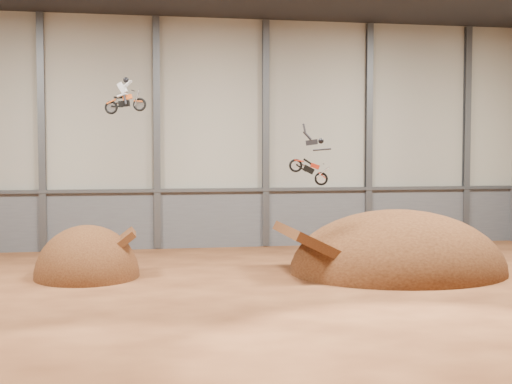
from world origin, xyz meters
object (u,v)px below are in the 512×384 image
(landing_ramp, at_px, (397,272))
(fmx_rider_b, at_px, (305,154))
(fmx_rider_a, at_px, (126,94))
(takeoff_ramp, at_px, (87,277))

(landing_ramp, relative_size, fmx_rider_b, 4.21)
(fmx_rider_a, relative_size, fmx_rider_b, 0.80)
(takeoff_ramp, bearing_deg, fmx_rider_a, 15.17)
(landing_ramp, height_order, fmx_rider_a, fmx_rider_a)
(landing_ramp, distance_m, fmx_rider_a, 15.73)
(takeoff_ramp, bearing_deg, fmx_rider_b, -15.89)
(takeoff_ramp, relative_size, fmx_rider_a, 2.81)
(takeoff_ramp, xyz_separation_m, fmx_rider_a, (1.88, 0.51, 8.66))
(fmx_rider_b, bearing_deg, takeoff_ramp, 178.18)
(landing_ramp, xyz_separation_m, fmx_rider_a, (-13.01, 1.87, 8.66))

